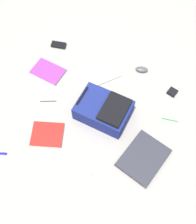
# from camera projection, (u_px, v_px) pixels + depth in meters

# --- Properties ---
(ground_plane) EXTENTS (4.09, 4.09, 0.00)m
(ground_plane) POSITION_uv_depth(u_px,v_px,m) (95.00, 113.00, 2.26)
(ground_plane) COLOR gray
(backpack) EXTENTS (0.35, 0.44, 0.18)m
(backpack) POSITION_uv_depth(u_px,v_px,m) (104.00, 110.00, 2.18)
(backpack) COLOR navy
(backpack) RESTS_ON ground_plane
(laptop) EXTENTS (0.43, 0.38, 0.03)m
(laptop) POSITION_uv_depth(u_px,v_px,m) (144.00, 158.00, 2.06)
(laptop) COLOR #24242C
(laptop) RESTS_ON ground_plane
(book_comic) EXTENTS (0.24, 0.30, 0.02)m
(book_comic) POSITION_uv_depth(u_px,v_px,m) (48.00, 71.00, 2.44)
(book_comic) COLOR silver
(book_comic) RESTS_ON ground_plane
(book_red) EXTENTS (0.31, 0.32, 0.02)m
(book_red) POSITION_uv_depth(u_px,v_px,m) (103.00, 75.00, 2.43)
(book_red) COLOR silver
(book_red) RESTS_ON ground_plane
(book_blue) EXTENTS (0.26, 0.28, 0.02)m
(book_blue) POSITION_uv_depth(u_px,v_px,m) (47.00, 135.00, 2.16)
(book_blue) COLOR silver
(book_blue) RESTS_ON ground_plane
(computer_mouse) EXTENTS (0.08, 0.12, 0.04)m
(computer_mouse) POSITION_uv_depth(u_px,v_px,m) (142.00, 69.00, 2.44)
(computer_mouse) COLOR #4C4C51
(computer_mouse) RESTS_ON ground_plane
(cable_coil) EXTENTS (0.13, 0.13, 0.01)m
(cable_coil) POSITION_uv_depth(u_px,v_px,m) (97.00, 177.00, 2.00)
(cable_coil) COLOR silver
(cable_coil) RESTS_ON ground_plane
(power_brick) EXTENTS (0.07, 0.14, 0.03)m
(power_brick) POSITION_uv_depth(u_px,v_px,m) (59.00, 45.00, 2.58)
(power_brick) COLOR black
(power_brick) RESTS_ON ground_plane
(pen_black) EXTENTS (0.05, 0.13, 0.01)m
(pen_black) POSITION_uv_depth(u_px,v_px,m) (48.00, 101.00, 2.31)
(pen_black) COLOR black
(pen_black) RESTS_ON ground_plane
(pen_blue) EXTENTS (0.02, 0.13, 0.01)m
(pen_blue) POSITION_uv_depth(u_px,v_px,m) (170.00, 120.00, 2.22)
(pen_blue) COLOR #198C33
(pen_blue) RESTS_ON ground_plane
(earbud_pouch) EXTENTS (0.09, 0.09, 0.02)m
(earbud_pouch) POSITION_uv_depth(u_px,v_px,m) (172.00, 92.00, 2.34)
(earbud_pouch) COLOR black
(earbud_pouch) RESTS_ON ground_plane
(usb_stick) EXTENTS (0.03, 0.06, 0.01)m
(usb_stick) POSITION_uv_depth(u_px,v_px,m) (3.00, 154.00, 2.09)
(usb_stick) COLOR #191999
(usb_stick) RESTS_ON ground_plane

